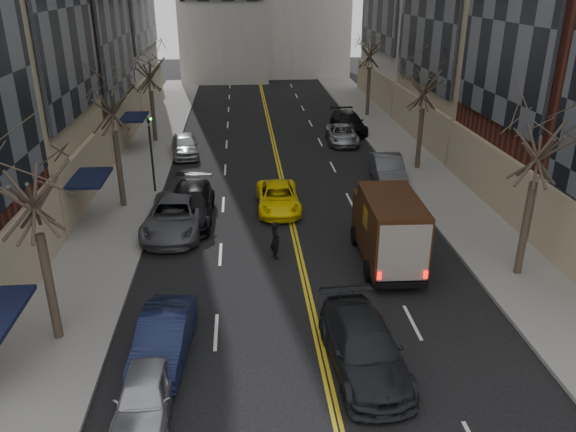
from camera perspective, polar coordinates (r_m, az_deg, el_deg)
name	(u,v)px	position (r m, az deg, el deg)	size (l,w,h in m)	color
sidewalk_left	(141,166)	(37.89, -14.75, 4.92)	(4.00, 66.00, 0.15)	slate
sidewalk_right	(411,159)	(39.01, 12.38, 5.67)	(4.00, 66.00, 0.15)	slate
tree_lf_near	(26,165)	(18.48, -25.03, 4.70)	(3.20, 3.20, 8.41)	#382D23
tree_lf_mid	(109,83)	(29.65, -17.74, 12.72)	(3.20, 3.20, 8.91)	#382D23
tree_lf_far	(148,60)	(42.38, -14.04, 15.15)	(3.20, 3.20, 8.12)	#382D23
tree_rt_near	(544,122)	(23.06, 24.59, 8.65)	(3.20, 3.20, 8.71)	#382D23
tree_rt_mid	(426,72)	(35.75, 13.84, 14.04)	(3.20, 3.20, 8.32)	#382D23
tree_rt_far	(371,37)	(50.04, 8.46, 17.51)	(3.20, 3.20, 9.11)	#382D23
traffic_signal	(151,146)	(32.12, -13.76, 6.93)	(0.29, 0.26, 4.70)	black
ups_truck	(388,229)	(24.11, 10.13, -1.30)	(2.51, 5.82, 3.15)	black
observer_sedan	(364,347)	(18.11, 7.72, -13.07)	(2.48, 5.41, 1.53)	black
taxi	(278,198)	(29.70, -1.01, 1.88)	(2.17, 4.71, 1.31)	yellow
pedestrian	(275,240)	(24.46, -1.31, -2.46)	(0.62, 0.41, 1.70)	black
parked_lf_a	(145,394)	(16.95, -14.32, -17.09)	(1.54, 3.82, 1.30)	#B4B7BD
parked_lf_b	(164,337)	(18.87, -12.52, -11.96)	(1.53, 4.40, 1.45)	#101633
parked_lf_c	(175,216)	(27.56, -11.42, 0.00)	(2.67, 5.78, 1.61)	#515259
parked_lf_d	(190,205)	(28.75, -9.94, 1.16)	(2.31, 5.69, 1.65)	black
parked_lf_e	(185,145)	(39.61, -10.44, 7.11)	(1.77, 4.40, 1.50)	#A0A3A7
parked_rt_a	(388,169)	(34.24, 10.11, 4.68)	(1.68, 4.83, 1.59)	#44474B
parked_rt_b	(342,134)	(42.32, 5.53, 8.26)	(2.16, 4.68, 1.30)	#989A9F
parked_rt_c	(348,122)	(45.45, 6.16, 9.43)	(2.16, 5.31, 1.54)	black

